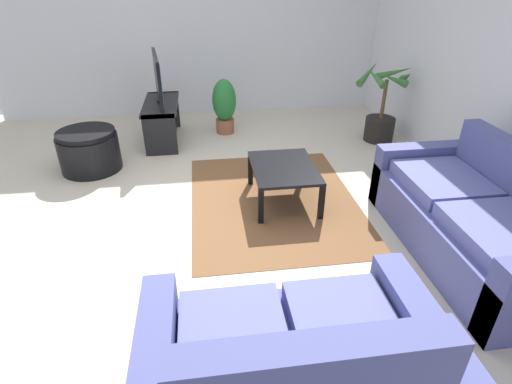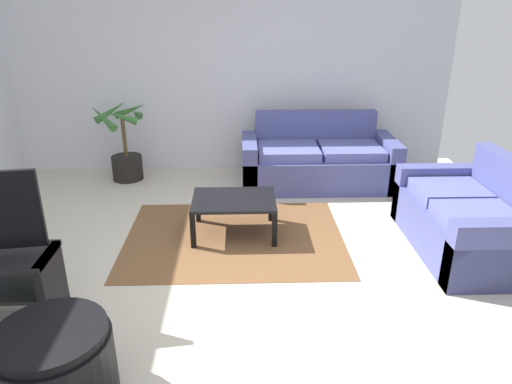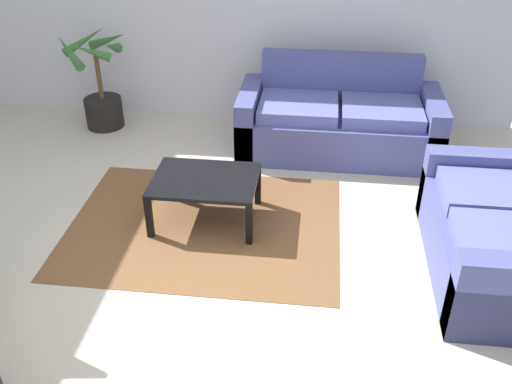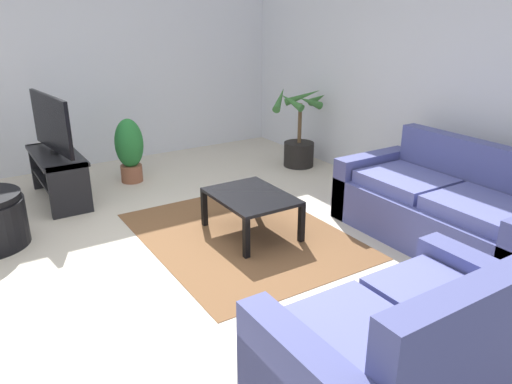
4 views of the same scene
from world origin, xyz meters
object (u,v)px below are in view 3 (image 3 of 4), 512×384
couch_loveseat (503,237)px  coffee_table (205,184)px  potted_palm (101,93)px  couch_main (338,123)px

couch_loveseat → coffee_table: couch_loveseat is taller
potted_palm → coffee_table: bearing=-48.6°
coffee_table → couch_loveseat: bearing=-10.2°
coffee_table → couch_main: bearing=52.3°
couch_loveseat → coffee_table: bearing=169.8°
couch_main → couch_loveseat: (1.16, -1.79, -0.00)m
couch_main → couch_loveseat: bearing=-57.1°
coffee_table → potted_palm: potted_palm is taller
couch_main → coffee_table: (-1.07, -1.39, 0.04)m
couch_main → coffee_table: size_ratio=2.33×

